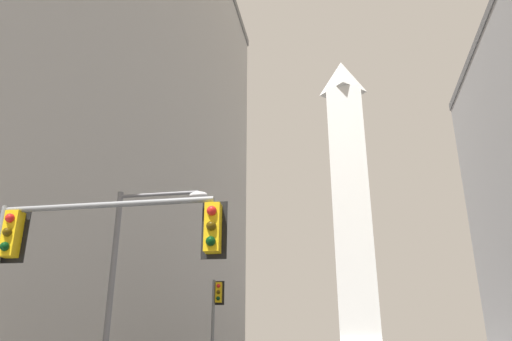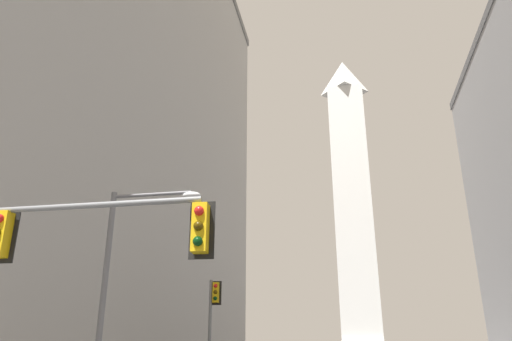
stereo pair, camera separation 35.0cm
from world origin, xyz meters
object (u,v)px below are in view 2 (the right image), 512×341
Objects in this scene: obelisk at (353,206)px; traffic_light_mid_left at (212,319)px; street_lamp at (122,271)px; traffic_light_near_left at (60,255)px.

obelisk reaches higher than traffic_light_mid_left.
obelisk is 84.24m from street_lamp.
traffic_light_mid_left is at bearing 93.41° from traffic_light_near_left.
traffic_light_near_left is (1.03, -17.26, 0.08)m from traffic_light_mid_left.
obelisk reaches higher than traffic_light_near_left.
obelisk is 11.11× the size of traffic_light_near_left.
street_lamp reaches higher than traffic_light_mid_left.
obelisk is 10.24× the size of traffic_light_mid_left.
traffic_light_near_left is at bearing -86.59° from traffic_light_mid_left.
traffic_light_mid_left is 0.83× the size of street_lamp.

